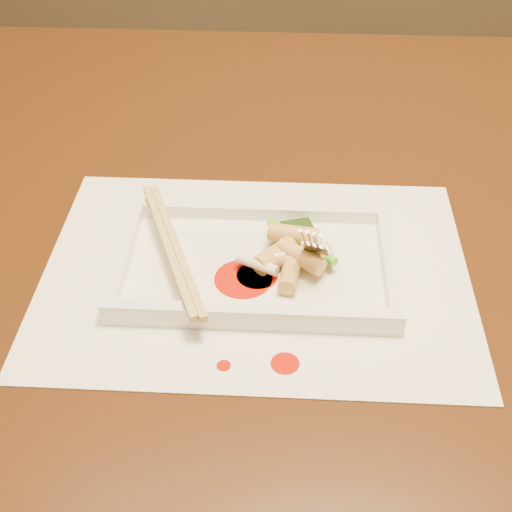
{
  "coord_description": "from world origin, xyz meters",
  "views": [
    {
      "loc": [
        0.01,
        -0.63,
        1.19
      ],
      "look_at": [
        -0.02,
        -0.12,
        0.77
      ],
      "focal_mm": 50.0,
      "sensor_mm": 36.0,
      "label": 1
    }
  ],
  "objects_px": {
    "chopstick_a": "(168,247)",
    "placemat": "(256,271)",
    "plate_base": "(256,267)",
    "table": "(277,270)",
    "fork": "(336,190)"
  },
  "relations": [
    {
      "from": "table",
      "to": "chopstick_a",
      "type": "bearing_deg",
      "value": -129.51
    },
    {
      "from": "table",
      "to": "placemat",
      "type": "distance_m",
      "value": 0.16
    },
    {
      "from": "placemat",
      "to": "plate_base",
      "type": "xyz_separation_m",
      "value": [
        -0.0,
        0.0,
        0.0
      ]
    },
    {
      "from": "placemat",
      "to": "fork",
      "type": "relative_size",
      "value": 2.86
    },
    {
      "from": "chopstick_a",
      "to": "placemat",
      "type": "bearing_deg",
      "value": 0.0
    },
    {
      "from": "placemat",
      "to": "plate_base",
      "type": "relative_size",
      "value": 1.54
    },
    {
      "from": "plate_base",
      "to": "chopstick_a",
      "type": "distance_m",
      "value": 0.08
    },
    {
      "from": "placemat",
      "to": "plate_base",
      "type": "bearing_deg",
      "value": 180.0
    },
    {
      "from": "table",
      "to": "plate_base",
      "type": "height_order",
      "value": "plate_base"
    },
    {
      "from": "table",
      "to": "chopstick_a",
      "type": "relative_size",
      "value": 6.98
    },
    {
      "from": "placemat",
      "to": "fork",
      "type": "distance_m",
      "value": 0.11
    },
    {
      "from": "placemat",
      "to": "fork",
      "type": "bearing_deg",
      "value": 14.42
    },
    {
      "from": "table",
      "to": "fork",
      "type": "relative_size",
      "value": 10.0
    },
    {
      "from": "table",
      "to": "fork",
      "type": "distance_m",
      "value": 0.22
    },
    {
      "from": "plate_base",
      "to": "placemat",
      "type": "bearing_deg",
      "value": 0.0
    }
  ]
}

